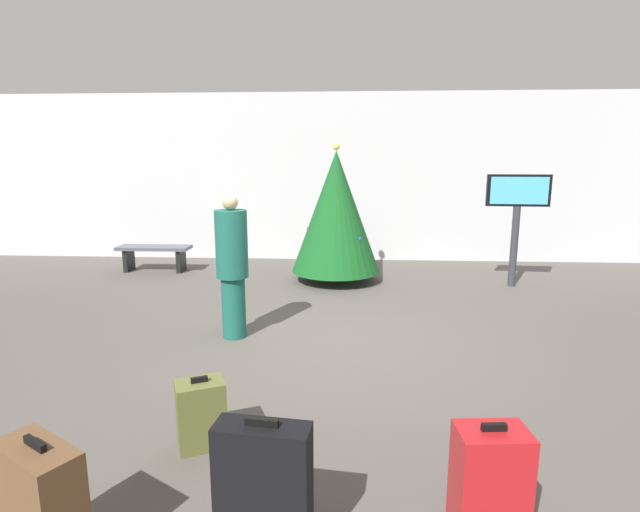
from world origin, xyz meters
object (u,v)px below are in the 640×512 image
at_px(flight_info_kiosk, 517,207).
at_px(suitcase_1, 201,414).
at_px(suitcase_2, 263,491).
at_px(suitcase_3, 43,508).
at_px(traveller_0, 232,264).
at_px(waiting_bench, 154,253).
at_px(suitcase_0, 490,485).
at_px(holiday_tree, 336,212).

xyz_separation_m(flight_info_kiosk, suitcase_1, (-3.80, -4.89, -1.06)).
distance_m(suitcase_2, suitcase_3, 1.12).
bearing_deg(suitcase_1, suitcase_3, -112.75).
relative_size(traveller_0, suitcase_2, 2.14).
bearing_deg(flight_info_kiosk, waiting_bench, 173.58).
distance_m(traveller_0, suitcase_3, 3.43).
height_order(suitcase_0, suitcase_1, suitcase_0).
relative_size(flight_info_kiosk, suitcase_1, 3.39).
height_order(holiday_tree, suitcase_1, holiday_tree).
height_order(suitcase_2, suitcase_3, suitcase_2).
height_order(holiday_tree, suitcase_2, holiday_tree).
relative_size(holiday_tree, suitcase_0, 3.36).
xyz_separation_m(suitcase_2, suitcase_3, (-1.11, -0.15, -0.03)).
distance_m(holiday_tree, suitcase_2, 6.09).
bearing_deg(suitcase_3, suitcase_0, 8.27).
relative_size(holiday_tree, suitcase_2, 2.96).
bearing_deg(traveller_0, suitcase_0, -54.93).
relative_size(waiting_bench, traveller_0, 0.79).
relative_size(flight_info_kiosk, waiting_bench, 1.37).
xyz_separation_m(waiting_bench, suitcase_3, (2.11, -6.74, -0.01)).
bearing_deg(traveller_0, suitcase_1, -82.84).
height_order(waiting_bench, suitcase_3, suitcase_3).
bearing_deg(suitcase_3, waiting_bench, 107.41).
relative_size(suitcase_2, suitcase_3, 1.09).
height_order(traveller_0, suitcase_2, traveller_0).
bearing_deg(suitcase_2, waiting_bench, 116.05).
xyz_separation_m(holiday_tree, traveller_0, (-1.13, -2.79, -0.32)).
xyz_separation_m(flight_info_kiosk, suitcase_2, (-3.16, -5.87, -0.94)).
xyz_separation_m(suitcase_0, suitcase_2, (-1.22, -0.19, 0.05)).
distance_m(waiting_bench, suitcase_3, 7.06).
bearing_deg(traveller_0, waiting_bench, 124.49).
bearing_deg(waiting_bench, flight_info_kiosk, -6.42).
bearing_deg(suitcase_0, flight_info_kiosk, 71.13).
bearing_deg(flight_info_kiosk, suitcase_0, -108.87).
distance_m(suitcase_1, suitcase_2, 1.17).
relative_size(holiday_tree, waiting_bench, 1.75).
distance_m(traveller_0, suitcase_0, 3.77).
height_order(flight_info_kiosk, suitcase_2, flight_info_kiosk).
bearing_deg(waiting_bench, suitcase_1, -65.25).
bearing_deg(suitcase_2, suitcase_0, 8.75).
bearing_deg(suitcase_2, suitcase_1, 122.99).
distance_m(flight_info_kiosk, suitcase_0, 6.08).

